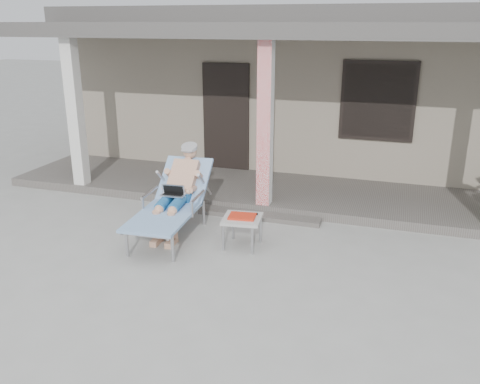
% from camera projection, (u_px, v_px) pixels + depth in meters
% --- Properties ---
extents(ground, '(60.00, 60.00, 0.00)m').
position_uv_depth(ground, '(220.00, 268.00, 6.53)').
color(ground, '#9E9E99').
rests_on(ground, ground).
extents(house, '(10.40, 5.40, 3.30)m').
position_uv_depth(house, '(314.00, 82.00, 11.85)').
color(house, gray).
rests_on(house, ground).
extents(porch_deck, '(10.00, 2.00, 0.15)m').
position_uv_depth(porch_deck, '(276.00, 192.00, 9.21)').
color(porch_deck, '#605B56').
rests_on(porch_deck, ground).
extents(porch_overhang, '(10.00, 2.30, 2.85)m').
position_uv_depth(porch_overhang, '(279.00, 36.00, 8.29)').
color(porch_overhang, silver).
rests_on(porch_overhang, porch_deck).
extents(porch_step, '(2.00, 0.30, 0.07)m').
position_uv_depth(porch_step, '(259.00, 216.00, 8.19)').
color(porch_step, '#605B56').
rests_on(porch_step, ground).
extents(lounger, '(0.88, 2.04, 1.30)m').
position_uv_depth(lounger, '(174.00, 181.00, 7.42)').
color(lounger, '#B7B7BC').
rests_on(lounger, ground).
extents(side_table, '(0.58, 0.58, 0.47)m').
position_uv_depth(side_table, '(242.00, 220.00, 7.04)').
color(side_table, '#B0B0AB').
rests_on(side_table, ground).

